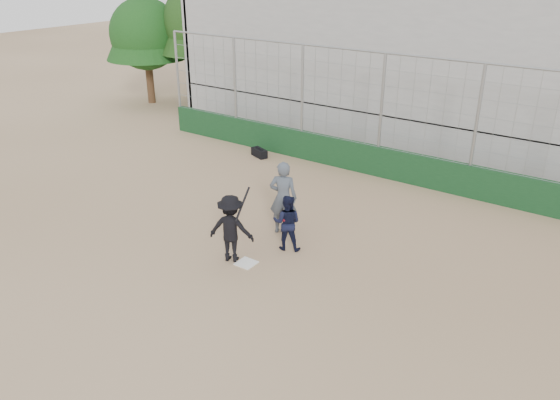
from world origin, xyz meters
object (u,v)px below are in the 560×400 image
Objects in this scene: catcher_crouched at (287,231)px; batter_at_plate at (231,228)px; umpire at (283,201)px; equipment_bag at (259,153)px.

batter_at_plate is at bearing -124.34° from catcher_crouched.
umpire is (-0.60, 0.70, 0.39)m from catcher_crouched.
catcher_crouched reaches higher than equipment_bag.
batter_at_plate is 1.82× the size of catcher_crouched.
umpire is at bearing 83.91° from batter_at_plate.
catcher_crouched is at bearing -47.19° from equipment_bag.
catcher_crouched is 0.56× the size of umpire.
batter_at_plate is 1.02× the size of umpire.
umpire is (0.20, 1.87, 0.06)m from batter_at_plate.
equipment_bag is at bearing 121.99° from batter_at_plate.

